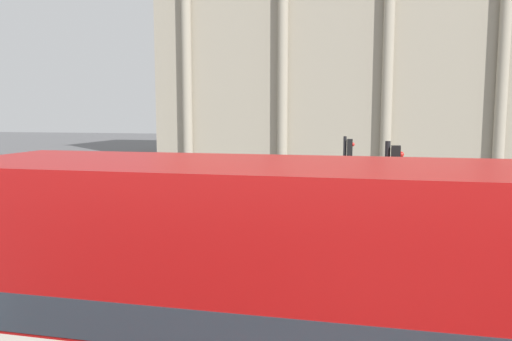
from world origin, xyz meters
name	(u,v)px	position (x,y,z in m)	size (l,w,h in m)	color
double_decker_bus	(415,317)	(0.21, 3.48, 2.21)	(11.41, 2.66, 3.97)	black
plaza_building_left	(340,42)	(-3.42, 48.35, 11.52)	(33.51, 15.46, 23.03)	#A39984
traffic_light_near	(389,201)	(0.12, 9.32, 2.56)	(0.42, 0.24, 3.93)	black
traffic_light_mid	(346,170)	(-1.18, 16.61, 2.42)	(0.42, 0.24, 3.69)	black
car_silver	(411,203)	(1.46, 19.66, 0.70)	(4.20, 1.93, 1.35)	black
car_navy	(217,211)	(-6.15, 16.19, 0.70)	(4.20, 1.93, 1.35)	black
pedestrian_black	(212,176)	(-8.93, 24.17, 1.04)	(0.32, 0.32, 1.80)	#282B33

